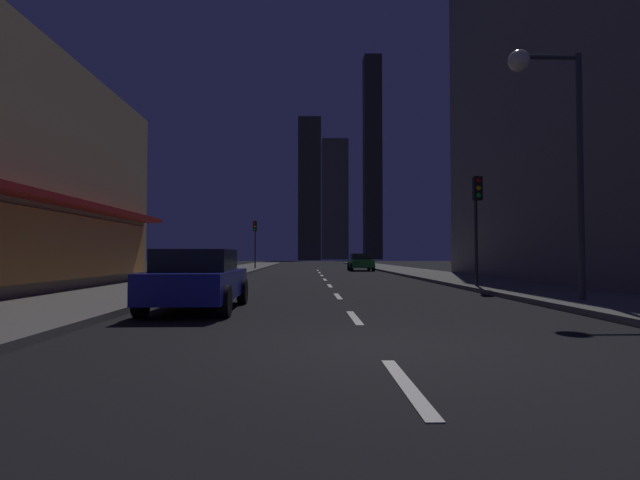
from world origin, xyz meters
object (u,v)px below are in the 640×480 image
(traffic_light_far_left, at_px, (255,234))
(traffic_light_near_right, at_px, (477,206))
(car_parked_far, at_px, (361,262))
(fire_hydrant_far_left, at_px, (216,271))
(car_parked_near, at_px, (198,279))
(street_lamp_right, at_px, (549,113))

(traffic_light_far_left, bearing_deg, traffic_light_near_right, -65.66)
(car_parked_far, xyz_separation_m, fire_hydrant_far_left, (-9.50, -14.24, -0.29))
(car_parked_near, relative_size, traffic_light_near_right, 1.01)
(fire_hydrant_far_left, bearing_deg, car_parked_far, 56.30)
(car_parked_near, distance_m, fire_hydrant_far_left, 14.78)
(car_parked_far, bearing_deg, traffic_light_far_left, 167.78)
(car_parked_near, bearing_deg, street_lamp_right, 5.06)
(car_parked_near, xyz_separation_m, traffic_light_far_left, (-1.90, 30.81, 2.45))
(car_parked_near, xyz_separation_m, traffic_light_near_right, (9.10, 6.49, 2.45))
(traffic_light_near_right, height_order, traffic_light_far_left, same)
(fire_hydrant_far_left, relative_size, traffic_light_near_right, 0.16)
(car_parked_far, distance_m, traffic_light_near_right, 22.56)
(car_parked_far, relative_size, traffic_light_near_right, 1.01)
(car_parked_far, bearing_deg, car_parked_near, -104.02)
(fire_hydrant_far_left, xyz_separation_m, traffic_light_far_left, (0.40, 16.21, 2.74))
(car_parked_far, distance_m, street_lamp_right, 28.44)
(traffic_light_far_left, height_order, street_lamp_right, street_lamp_right)
(traffic_light_near_right, bearing_deg, car_parked_far, 94.86)
(car_parked_near, height_order, fire_hydrant_far_left, car_parked_near)
(car_parked_near, distance_m, traffic_light_far_left, 30.97)
(car_parked_near, relative_size, fire_hydrant_far_left, 6.48)
(car_parked_far, bearing_deg, traffic_light_near_right, -85.14)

